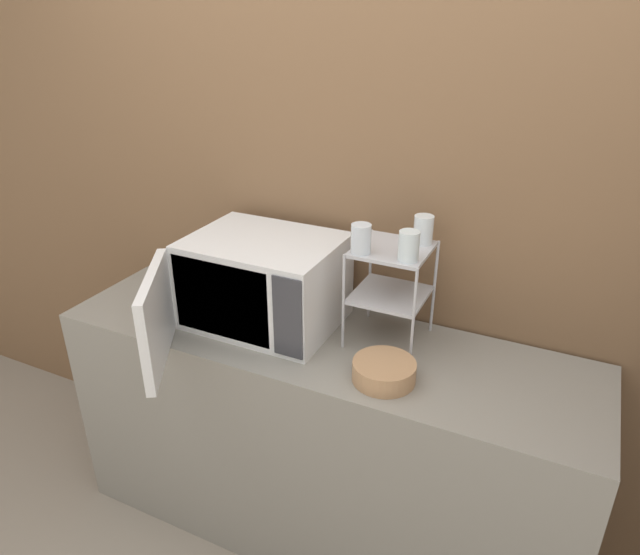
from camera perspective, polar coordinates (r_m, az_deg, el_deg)
name	(u,v)px	position (r m, az deg, el deg)	size (l,w,h in m)	color
wall_back	(356,209)	(2.12, 3.62, 6.89)	(8.00, 0.06, 2.60)	brown
counter	(319,439)	(2.30, -0.13, -15.88)	(1.93, 0.55, 0.91)	gray
microwave	(260,283)	(2.06, -6.06, -0.53)	(0.55, 0.77, 0.32)	silver
dish_rack	(391,275)	(1.92, 7.14, 0.30)	(0.25, 0.25, 0.35)	#B2B2B7
glass_front_left	(361,239)	(1.81, 4.12, 3.89)	(0.06, 0.06, 0.10)	silver
glass_back_right	(423,230)	(1.92, 10.30, 4.73)	(0.06, 0.06, 0.10)	silver
glass_front_right	(409,246)	(1.78, 8.87, 3.14)	(0.06, 0.06, 0.10)	silver
bowl	(384,371)	(1.81, 6.42, -9.32)	(0.20, 0.20, 0.07)	#AD7F56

